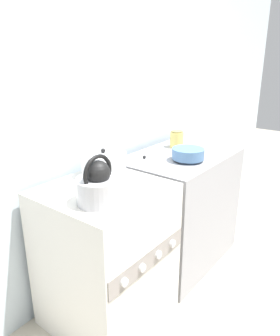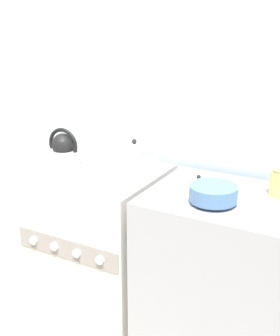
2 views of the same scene
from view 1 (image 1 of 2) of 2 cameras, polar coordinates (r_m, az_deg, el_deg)
The scene contains 8 objects.
wall_back at distance 1.97m, azimuth -14.89°, elevation 9.60°, with size 7.00×0.06×2.50m.
stove at distance 2.01m, azimuth -5.88°, elevation -14.98°, with size 0.65×0.64×0.87m.
counter at distance 2.56m, azimuth 6.80°, elevation -6.92°, with size 0.89×0.60×0.87m.
kettle at distance 1.60m, azimuth -7.18°, elevation -3.07°, with size 0.27×0.22×0.25m.
cooking_pot at distance 1.96m, azimuth -6.35°, elevation 0.68°, with size 0.27×0.27×0.17m.
enamel_bowl at distance 2.25m, azimuth 8.36°, elevation 2.46°, with size 0.22×0.22×0.09m.
storage_jar at distance 2.57m, azimuth 6.40°, elevation 4.99°, with size 0.10×0.10×0.13m.
loose_pot_lid at distance 2.26m, azimuth 0.76°, elevation 1.53°, with size 0.18×0.18×0.03m.
Camera 1 is at (-1.18, -0.86, 1.56)m, focal length 35.00 mm.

